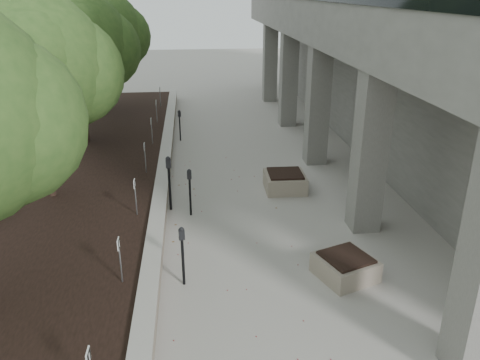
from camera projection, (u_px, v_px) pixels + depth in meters
retaining_wall at (163, 182)px, 14.52m from camera, size 0.39×26.00×0.50m
planting_bed at (38, 189)px, 14.19m from camera, size 7.00×26.00×0.40m
crabapple_tree_3 at (37, 98)px, 12.24m from camera, size 4.60×4.00×5.44m
crabapple_tree_4 at (78, 68)px, 16.85m from camera, size 4.60×4.00×5.44m
crabapple_tree_5 at (102, 51)px, 21.46m from camera, size 4.60×4.00×5.44m
parking_sign_3 at (120, 261)px, 9.16m from camera, size 0.04×0.22×0.96m
parking_sign_4 at (136, 197)px, 11.93m from camera, size 0.04×0.22×0.96m
parking_sign_5 at (145, 158)px, 14.69m from camera, size 0.04×0.22×0.96m
parking_sign_6 at (152, 131)px, 17.46m from camera, size 0.04×0.22×0.96m
parking_sign_7 at (157, 111)px, 20.23m from camera, size 0.04×0.22×0.96m
parking_sign_8 at (160, 96)px, 22.99m from camera, size 0.04×0.22×0.96m
parking_meter_2 at (183, 256)px, 9.71m from camera, size 0.15×0.12×1.34m
parking_meter_3 at (190, 192)px, 12.75m from camera, size 0.14×0.11×1.33m
parking_meter_4 at (169, 183)px, 13.02m from camera, size 0.17×0.13×1.57m
parking_meter_5 at (180, 126)px, 19.06m from camera, size 0.15×0.13×1.26m
planter_front at (345, 266)px, 10.13m from camera, size 1.40×1.40×0.51m
planter_back at (285, 181)px, 14.53m from camera, size 1.23×1.23×0.56m
berry_scatter at (230, 253)px, 11.09m from camera, size 3.30×14.10×0.02m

